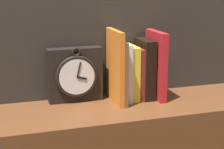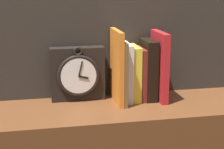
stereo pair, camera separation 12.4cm
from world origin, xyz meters
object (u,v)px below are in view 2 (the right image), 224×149
(book_slot1_brown, at_px, (121,71))
(book_slot3_yellow, at_px, (134,73))
(book_slot0_orange, at_px, (117,67))
(book_slot4_maroon, at_px, (140,74))
(clock, at_px, (78,74))
(book_slot2_white, at_px, (126,72))
(book_slot5_black, at_px, (148,70))
(book_slot6_red, at_px, (159,66))

(book_slot1_brown, bearing_deg, book_slot3_yellow, 20.69)
(book_slot0_orange, relative_size, book_slot4_maroon, 1.37)
(clock, bearing_deg, book_slot2_white, -10.95)
(book_slot1_brown, relative_size, book_slot4_maroon, 1.18)
(clock, height_order, book_slot0_orange, book_slot0_orange)
(clock, xyz_separation_m, book_slot5_black, (0.25, -0.03, 0.01))
(book_slot0_orange, relative_size, book_slot6_red, 1.05)
(book_slot0_orange, bearing_deg, book_slot1_brown, 1.95)
(book_slot4_maroon, bearing_deg, book_slot3_yellow, -177.96)
(book_slot3_yellow, relative_size, book_slot5_black, 0.91)
(book_slot0_orange, height_order, book_slot6_red, book_slot0_orange)
(clock, height_order, book_slot5_black, book_slot5_black)
(book_slot0_orange, xyz_separation_m, book_slot2_white, (0.04, 0.02, -0.02))
(book_slot0_orange, height_order, book_slot5_black, book_slot0_orange)
(book_slot5_black, height_order, book_slot6_red, book_slot6_red)
(clock, distance_m, book_slot1_brown, 0.15)
(book_slot3_yellow, bearing_deg, book_slot0_orange, -163.33)
(book_slot3_yellow, height_order, book_slot4_maroon, book_slot3_yellow)
(clock, height_order, book_slot3_yellow, clock)
(clock, bearing_deg, book_slot1_brown, -18.58)
(book_slot4_maroon, distance_m, book_slot5_black, 0.03)
(clock, bearing_deg, book_slot6_red, -9.08)
(clock, height_order, book_slot2_white, book_slot2_white)
(clock, xyz_separation_m, book_slot2_white, (0.17, -0.03, 0.01))
(book_slot4_maroon, relative_size, book_slot5_black, 0.87)
(book_slot0_orange, distance_m, book_slot5_black, 0.12)
(book_slot3_yellow, bearing_deg, clock, 171.40)
(book_slot2_white, xyz_separation_m, book_slot4_maroon, (0.05, 0.00, -0.01))
(book_slot0_orange, distance_m, book_slot6_red, 0.16)
(book_slot0_orange, relative_size, book_slot5_black, 1.19)
(book_slot3_yellow, bearing_deg, book_slot2_white, -174.70)
(clock, distance_m, book_slot2_white, 0.17)
(clock, relative_size, book_slot3_yellow, 1.02)
(book_slot4_maroon, xyz_separation_m, book_slot6_red, (0.06, -0.02, 0.03))
(book_slot2_white, distance_m, book_slot4_maroon, 0.06)
(book_slot1_brown, bearing_deg, book_slot4_maroon, 14.88)
(clock, xyz_separation_m, book_slot6_red, (0.29, -0.05, 0.03))
(book_slot0_orange, bearing_deg, book_slot2_white, 24.79)
(book_slot5_black, bearing_deg, clock, 172.96)
(book_slot2_white, relative_size, book_slot3_yellow, 1.06)
(book_slot3_yellow, distance_m, book_slot5_black, 0.05)
(book_slot5_black, xyz_separation_m, book_slot6_red, (0.04, -0.01, 0.01))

